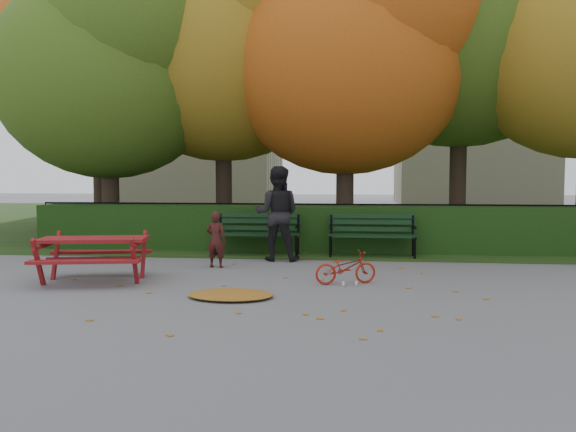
# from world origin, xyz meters

# --- Properties ---
(ground) EXTENTS (90.00, 90.00, 0.00)m
(ground) POSITION_xyz_m (0.00, 0.00, 0.00)
(ground) COLOR slate
(ground) RESTS_ON ground
(grass_strip) EXTENTS (90.00, 90.00, 0.00)m
(grass_strip) POSITION_xyz_m (0.00, 14.00, 0.01)
(grass_strip) COLOR #193311
(grass_strip) RESTS_ON ground
(building_left) EXTENTS (10.00, 7.00, 15.00)m
(building_left) POSITION_xyz_m (-9.00, 26.00, 7.50)
(building_left) COLOR beige
(building_left) RESTS_ON ground
(building_right) EXTENTS (9.00, 6.00, 12.00)m
(building_right) POSITION_xyz_m (8.00, 28.00, 6.00)
(building_right) COLOR beige
(building_right) RESTS_ON ground
(hedge) EXTENTS (13.00, 0.90, 1.00)m
(hedge) POSITION_xyz_m (0.00, 4.50, 0.50)
(hedge) COLOR black
(hedge) RESTS_ON ground
(iron_fence) EXTENTS (14.00, 0.04, 1.02)m
(iron_fence) POSITION_xyz_m (0.00, 5.30, 0.54)
(iron_fence) COLOR black
(iron_fence) RESTS_ON ground
(tree_a) EXTENTS (5.88, 5.60, 7.48)m
(tree_a) POSITION_xyz_m (-5.19, 5.58, 4.52)
(tree_a) COLOR black
(tree_a) RESTS_ON ground
(tree_b) EXTENTS (6.72, 6.40, 8.79)m
(tree_b) POSITION_xyz_m (-2.44, 6.75, 5.40)
(tree_b) COLOR black
(tree_b) RESTS_ON ground
(tree_c) EXTENTS (6.30, 6.00, 8.00)m
(tree_c) POSITION_xyz_m (0.83, 5.96, 4.82)
(tree_c) COLOR black
(tree_c) RESTS_ON ground
(tree_d) EXTENTS (7.14, 6.80, 9.58)m
(tree_d) POSITION_xyz_m (3.88, 7.23, 5.98)
(tree_d) COLOR black
(tree_d) RESTS_ON ground
(tree_f) EXTENTS (6.93, 6.60, 9.19)m
(tree_f) POSITION_xyz_m (-7.13, 9.24, 5.69)
(tree_f) COLOR black
(tree_f) RESTS_ON ground
(bench_left) EXTENTS (1.80, 0.57, 0.88)m
(bench_left) POSITION_xyz_m (-1.30, 3.70, 0.52)
(bench_left) COLOR black
(bench_left) RESTS_ON ground
(bench_right) EXTENTS (1.80, 0.57, 0.88)m
(bench_right) POSITION_xyz_m (1.10, 3.70, 0.52)
(bench_right) COLOR black
(bench_right) RESTS_ON ground
(picnic_table) EXTENTS (1.85, 1.61, 0.79)m
(picnic_table) POSITION_xyz_m (-3.35, 0.34, 0.54)
(picnic_table) COLOR maroon
(picnic_table) RESTS_ON ground
(leaf_pile) EXTENTS (1.40, 1.18, 0.08)m
(leaf_pile) POSITION_xyz_m (-0.96, -0.57, 0.04)
(leaf_pile) COLOR brown
(leaf_pile) RESTS_ON ground
(leaf_scatter) EXTENTS (9.00, 5.70, 0.01)m
(leaf_scatter) POSITION_xyz_m (0.00, 0.30, 0.01)
(leaf_scatter) COLOR brown
(leaf_scatter) RESTS_ON ground
(child) EXTENTS (0.40, 0.28, 1.03)m
(child) POSITION_xyz_m (-1.77, 1.91, 0.51)
(child) COLOR #3A1512
(child) RESTS_ON ground
(adult) EXTENTS (0.93, 0.74, 1.86)m
(adult) POSITION_xyz_m (-0.78, 2.90, 0.93)
(adult) COLOR black
(adult) RESTS_ON ground
(bicycle) EXTENTS (1.02, 0.64, 0.51)m
(bicycle) POSITION_xyz_m (0.60, 0.59, 0.25)
(bicycle) COLOR #A01B0E
(bicycle) RESTS_ON ground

